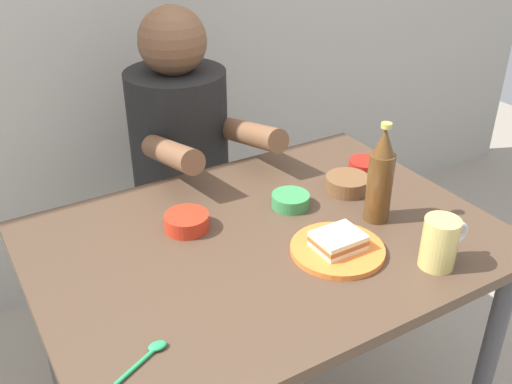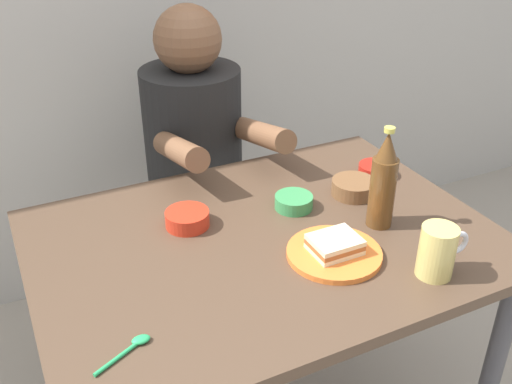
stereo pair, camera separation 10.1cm
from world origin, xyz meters
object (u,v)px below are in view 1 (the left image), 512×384
sandwich (338,241)px  beer_bottle (380,177)px  dining_table (266,268)px  stool (186,239)px  sambal_bowl_red (365,165)px  plate_orange (337,250)px  person_seated (180,134)px  beer_mug (440,243)px

sandwich → beer_bottle: size_ratio=0.42×
dining_table → stool: 0.70m
beer_bottle → sambal_bowl_red: size_ratio=2.73×
dining_table → beer_bottle: 0.36m
plate_orange → sandwich: bearing=90.0°
sambal_bowl_red → dining_table: bearing=-161.1°
sandwich → beer_bottle: beer_bottle is taller
sambal_bowl_red → beer_bottle: bearing=-124.1°
person_seated → beer_bottle: person_seated is taller
person_seated → plate_orange: size_ratio=3.27×
beer_mug → plate_orange: bearing=136.5°
plate_orange → beer_bottle: (0.17, 0.07, 0.11)m
stool → sandwich: sandwich is taller
dining_table → sambal_bowl_red: bearing=18.9°
plate_orange → beer_mug: size_ratio=1.75×
person_seated → dining_table: bearing=-94.9°
stool → sandwich: (0.05, -0.77, 0.42)m
stool → beer_bottle: bearing=-71.9°
dining_table → person_seated: bearing=85.1°
dining_table → plate_orange: size_ratio=5.00×
beer_mug → sandwich: bearing=136.5°
person_seated → beer_mug: size_ratio=5.71×
sandwich → sambal_bowl_red: bearing=41.6°
stool → sandwich: 0.88m
plate_orange → sandwich: size_ratio=2.00×
sandwich → beer_mug: size_ratio=0.87×
plate_orange → sambal_bowl_red: bearing=41.6°
stool → beer_bottle: beer_bottle is taller
plate_orange → person_seated: bearing=94.1°
dining_table → sandwich: 0.22m
sandwich → sambal_bowl_red: sandwich is taller
dining_table → beer_mug: size_ratio=8.73×
sandwich → beer_mug: 0.22m
sandwich → dining_table: bearing=127.8°
stool → person_seated: (0.00, -0.01, 0.42)m
beer_mug → beer_bottle: beer_bottle is taller
dining_table → person_seated: (0.05, 0.62, 0.12)m
dining_table → person_seated: 0.63m
stool → beer_mug: beer_mug is taller
sandwich → stool: bearing=94.1°
beer_bottle → sambal_bowl_red: beer_bottle is taller
beer_bottle → stool: bearing=108.1°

